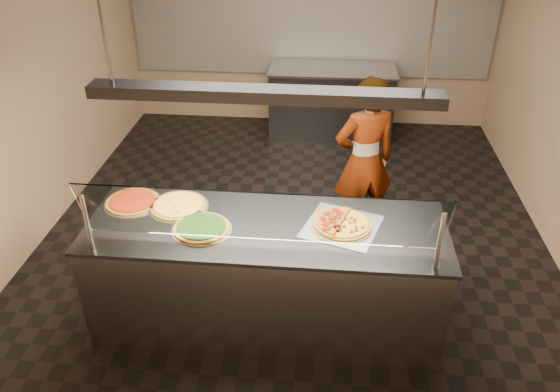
# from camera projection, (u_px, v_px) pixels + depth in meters

# --- Properties ---
(ground) EXTENTS (5.00, 6.00, 0.02)m
(ground) POSITION_uv_depth(u_px,v_px,m) (293.00, 236.00, 5.54)
(ground) COLOR black
(ground) RESTS_ON ground
(wall_back) EXTENTS (5.00, 0.02, 3.00)m
(wall_back) POSITION_uv_depth(u_px,v_px,m) (311.00, 16.00, 7.33)
(wall_back) COLOR #8F785C
(wall_back) RESTS_ON ground
(wall_front) EXTENTS (5.00, 0.02, 3.00)m
(wall_front) POSITION_uv_depth(u_px,v_px,m) (244.00, 359.00, 2.19)
(wall_front) COLOR #8F785C
(wall_front) RESTS_ON ground
(wall_left) EXTENTS (0.02, 6.00, 3.00)m
(wall_left) POSITION_uv_depth(u_px,v_px,m) (21.00, 85.00, 4.96)
(wall_left) COLOR #8F785C
(wall_left) RESTS_ON ground
(tile_band) EXTENTS (4.90, 0.02, 1.20)m
(tile_band) POSITION_uv_depth(u_px,v_px,m) (311.00, 31.00, 7.41)
(tile_band) COLOR silver
(tile_band) RESTS_ON wall_back
(serving_counter) EXTENTS (2.67, 0.94, 0.93)m
(serving_counter) POSITION_uv_depth(u_px,v_px,m) (267.00, 275.00, 4.27)
(serving_counter) COLOR #B7B7BC
(serving_counter) RESTS_ON ground
(sneeze_guard) EXTENTS (2.43, 0.18, 0.54)m
(sneeze_guard) POSITION_uv_depth(u_px,v_px,m) (260.00, 218.00, 3.58)
(sneeze_guard) COLOR #B7B7BC
(sneeze_guard) RESTS_ON serving_counter
(perforated_tray) EXTENTS (0.65, 0.65, 0.01)m
(perforated_tray) POSITION_uv_depth(u_px,v_px,m) (342.00, 226.00, 4.02)
(perforated_tray) COLOR silver
(perforated_tray) RESTS_ON serving_counter
(half_pizza_pepperoni) EXTENTS (0.33, 0.47, 0.05)m
(half_pizza_pepperoni) POSITION_uv_depth(u_px,v_px,m) (328.00, 222.00, 4.01)
(half_pizza_pepperoni) COLOR #8B5D1D
(half_pizza_pepperoni) RESTS_ON perforated_tray
(half_pizza_sausage) EXTENTS (0.33, 0.47, 0.04)m
(half_pizza_sausage) POSITION_uv_depth(u_px,v_px,m) (356.00, 224.00, 3.99)
(half_pizza_sausage) COLOR #8B5D1D
(half_pizza_sausage) RESTS_ON perforated_tray
(pizza_spinach) EXTENTS (0.44, 0.44, 0.03)m
(pizza_spinach) POSITION_uv_depth(u_px,v_px,m) (202.00, 228.00, 3.98)
(pizza_spinach) COLOR silver
(pizza_spinach) RESTS_ON serving_counter
(pizza_cheese) EXTENTS (0.46, 0.46, 0.03)m
(pizza_cheese) POSITION_uv_depth(u_px,v_px,m) (178.00, 205.00, 4.25)
(pizza_cheese) COLOR silver
(pizza_cheese) RESTS_ON serving_counter
(pizza_tomato) EXTENTS (0.44, 0.44, 0.03)m
(pizza_tomato) POSITION_uv_depth(u_px,v_px,m) (133.00, 201.00, 4.30)
(pizza_tomato) COLOR silver
(pizza_tomato) RESTS_ON serving_counter
(pizza_spatula) EXTENTS (0.27, 0.19, 0.02)m
(pizza_spatula) POSITION_uv_depth(u_px,v_px,m) (183.00, 210.00, 4.16)
(pizza_spatula) COLOR #B7B7BC
(pizza_spatula) RESTS_ON pizza_spinach
(prep_table) EXTENTS (1.68, 0.74, 0.93)m
(prep_table) POSITION_uv_depth(u_px,v_px,m) (331.00, 102.00, 7.44)
(prep_table) COLOR #35353A
(prep_table) RESTS_ON ground
(worker) EXTENTS (0.70, 0.58, 1.65)m
(worker) POSITION_uv_depth(u_px,v_px,m) (364.00, 161.00, 5.15)
(worker) COLOR #3D3A41
(worker) RESTS_ON ground
(heat_lamp_housing) EXTENTS (2.30, 0.18, 0.08)m
(heat_lamp_housing) POSITION_uv_depth(u_px,v_px,m) (264.00, 94.00, 3.50)
(heat_lamp_housing) COLOR #35353A
(heat_lamp_housing) RESTS_ON ceiling
(lamp_rod_left) EXTENTS (0.02, 0.02, 1.01)m
(lamp_rod_left) POSITION_uv_depth(u_px,v_px,m) (99.00, 3.00, 3.30)
(lamp_rod_left) COLOR #B7B7BC
(lamp_rod_left) RESTS_ON ceiling
(lamp_rod_right) EXTENTS (0.02, 0.02, 1.01)m
(lamp_rod_right) POSITION_uv_depth(u_px,v_px,m) (435.00, 10.00, 3.14)
(lamp_rod_right) COLOR #B7B7BC
(lamp_rod_right) RESTS_ON ceiling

